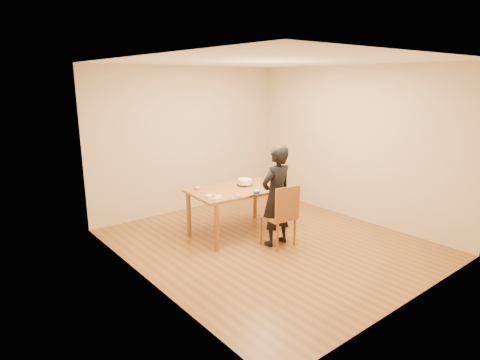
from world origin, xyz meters
TOP-DOWN VIEW (x-y plane):
  - room_shell at (0.00, 0.34)m, footprint 4.00×4.50m
  - dining_table at (-0.10, 0.63)m, footprint 1.64×1.06m
  - dining_chair at (0.05, -0.14)m, footprint 0.47×0.47m
  - cake_plate at (0.11, 0.73)m, footprint 0.26×0.26m
  - cake at (0.11, 0.73)m, footprint 0.23×0.23m
  - frosting_dome at (0.11, 0.73)m, footprint 0.23×0.23m
  - frosting_tub at (-0.10, 0.18)m, footprint 0.08×0.08m
  - frosting_lid at (-0.39, 0.29)m, footprint 0.10×0.10m
  - frosting_dollop at (-0.39, 0.29)m, footprint 0.04×0.04m
  - ramekin_green at (-0.75, 0.33)m, footprint 0.08×0.08m
  - ramekin_yellow at (-0.77, 0.48)m, footprint 0.09×0.09m
  - ramekin_multi at (-0.67, 0.39)m, footprint 0.09×0.09m
  - candy_box_pink at (-0.63, 1.01)m, footprint 0.16×0.14m
  - candy_box_green at (-0.63, 1.01)m, footprint 0.14×0.11m
  - spatula at (-0.17, 0.17)m, footprint 0.16×0.03m
  - person at (0.05, -0.10)m, footprint 0.57×0.39m

SIDE VIEW (x-z plane):
  - dining_chair at x=0.05m, z-range 0.43..0.47m
  - dining_table at x=-0.10m, z-range 0.71..0.75m
  - spatula at x=-0.17m, z-range 0.75..0.76m
  - frosting_lid at x=-0.39m, z-range 0.75..0.76m
  - cake_plate at x=0.11m, z-range 0.75..0.77m
  - candy_box_pink at x=-0.63m, z-range 0.75..0.77m
  - person at x=0.05m, z-range 0.00..1.53m
  - frosting_dollop at x=-0.39m, z-range 0.76..0.78m
  - ramekin_green at x=-0.75m, z-range 0.75..0.79m
  - ramekin_multi at x=-0.67m, z-range 0.75..0.79m
  - ramekin_yellow at x=-0.77m, z-range 0.75..0.79m
  - candy_box_green at x=-0.63m, z-range 0.77..0.79m
  - frosting_tub at x=-0.10m, z-range 0.75..0.82m
  - cake at x=0.11m, z-range 0.77..0.84m
  - frosting_dome at x=0.11m, z-range 0.84..0.87m
  - room_shell at x=0.00m, z-range 0.00..2.70m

